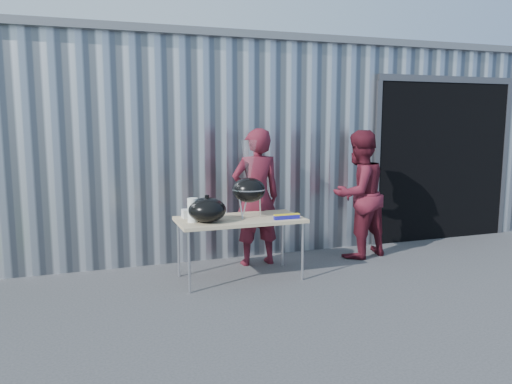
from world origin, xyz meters
name	(u,v)px	position (x,y,z in m)	size (l,w,h in m)	color
ground	(297,295)	(0.00, 0.00, 0.00)	(80.00, 80.00, 0.00)	#3C3C3E
building	(246,139)	(0.92, 4.59, 1.54)	(8.20, 6.20, 3.10)	silver
folding_table	(240,221)	(-0.41, 0.78, 0.71)	(1.50, 0.75, 0.75)	tan
kettle_grill	(249,182)	(-0.29, 0.81, 1.18)	(0.41, 0.41, 0.93)	black
grill_lid	(207,210)	(-0.84, 0.68, 0.89)	(0.44, 0.44, 0.32)	black
paper_towels	(193,210)	(-1.00, 0.73, 0.89)	(0.12, 0.12, 0.28)	white
white_tub	(191,213)	(-0.96, 1.01, 0.80)	(0.20, 0.15, 0.10)	white
foil_box	(287,217)	(0.10, 0.53, 0.78)	(0.32, 0.05, 0.06)	#18158E
person_cook	(256,197)	(-0.02, 1.30, 0.91)	(0.66, 0.43, 1.81)	#561522
person_bystander	(359,194)	(1.46, 1.18, 0.89)	(0.87, 0.67, 1.78)	#561522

